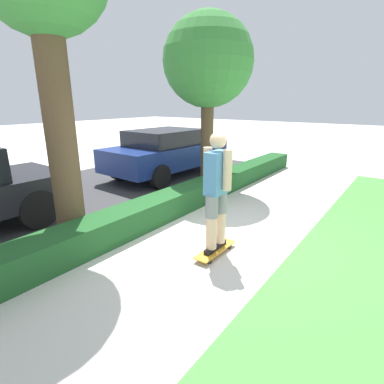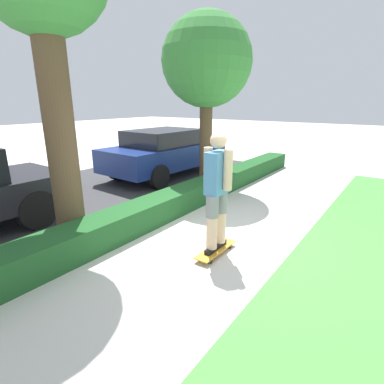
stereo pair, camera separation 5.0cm
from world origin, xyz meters
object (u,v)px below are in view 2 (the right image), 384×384
Objects in this scene: skateboard at (216,250)px; skater_person at (217,190)px; parked_car_middle at (165,152)px; tree_mid at (207,63)px.

skateboard is 0.96m from skater_person.
skateboard is at bearing 3.58° from skater_person.
skater_person is 5.21m from parked_car_middle.
skater_person is (-0.00, -0.00, 0.96)m from skateboard.
tree_mid is (3.00, 2.18, 2.11)m from skater_person.
tree_mid reaches higher than skateboard.
skateboard is at bearing -128.94° from parked_car_middle.
skateboard is at bearing -143.97° from tree_mid.
skater_person reaches higher than skateboard.
skater_person is at bearing -176.42° from skateboard.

